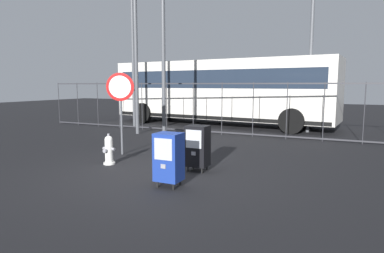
{
  "coord_description": "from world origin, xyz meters",
  "views": [
    {
      "loc": [
        3.68,
        -6.02,
        1.91
      ],
      "look_at": [
        0.3,
        1.2,
        0.9
      ],
      "focal_mm": 30.95,
      "sensor_mm": 36.0,
      "label": 1
    }
  ],
  "objects_px": {
    "bus_near": "(220,89)",
    "street_light_near_right": "(312,23)",
    "newspaper_box_primary": "(197,146)",
    "newspaper_box_secondary": "(169,157)",
    "stop_sign": "(120,96)",
    "street_light_near_left": "(133,45)",
    "fire_hydrant": "(109,150)",
    "street_light_far_right": "(135,13)"
  },
  "relations": [
    {
      "from": "bus_near",
      "to": "street_light_near_right",
      "type": "height_order",
      "value": "street_light_near_right"
    },
    {
      "from": "newspaper_box_primary",
      "to": "newspaper_box_secondary",
      "type": "distance_m",
      "value": 1.26
    },
    {
      "from": "stop_sign",
      "to": "street_light_near_left",
      "type": "xyz_separation_m",
      "value": [
        -3.33,
        5.38,
        2.1
      ]
    },
    {
      "from": "fire_hydrant",
      "to": "stop_sign",
      "type": "bearing_deg",
      "value": 111.52
    },
    {
      "from": "stop_sign",
      "to": "street_light_near_left",
      "type": "height_order",
      "value": "street_light_near_left"
    },
    {
      "from": "newspaper_box_primary",
      "to": "stop_sign",
      "type": "relative_size",
      "value": 0.46
    },
    {
      "from": "newspaper_box_primary",
      "to": "stop_sign",
      "type": "bearing_deg",
      "value": 164.32
    },
    {
      "from": "bus_near",
      "to": "street_light_far_right",
      "type": "height_order",
      "value": "street_light_far_right"
    },
    {
      "from": "fire_hydrant",
      "to": "bus_near",
      "type": "height_order",
      "value": "bus_near"
    },
    {
      "from": "bus_near",
      "to": "street_light_far_right",
      "type": "bearing_deg",
      "value": -109.72
    },
    {
      "from": "street_light_far_right",
      "to": "bus_near",
      "type": "bearing_deg",
      "value": 65.04
    },
    {
      "from": "street_light_near_left",
      "to": "street_light_near_right",
      "type": "height_order",
      "value": "street_light_near_right"
    },
    {
      "from": "newspaper_box_primary",
      "to": "bus_near",
      "type": "distance_m",
      "value": 8.7
    },
    {
      "from": "bus_near",
      "to": "street_light_near_right",
      "type": "relative_size",
      "value": 1.44
    },
    {
      "from": "newspaper_box_primary",
      "to": "street_light_near_right",
      "type": "relative_size",
      "value": 0.14
    },
    {
      "from": "street_light_near_left",
      "to": "street_light_near_right",
      "type": "xyz_separation_m",
      "value": [
        7.49,
        1.3,
        0.58
      ]
    },
    {
      "from": "stop_sign",
      "to": "street_light_far_right",
      "type": "distance_m",
      "value": 4.89
    },
    {
      "from": "newspaper_box_secondary",
      "to": "street_light_far_right",
      "type": "relative_size",
      "value": 0.13
    },
    {
      "from": "newspaper_box_primary",
      "to": "bus_near",
      "type": "relative_size",
      "value": 0.1
    },
    {
      "from": "street_light_near_right",
      "to": "bus_near",
      "type": "bearing_deg",
      "value": 168.28
    },
    {
      "from": "stop_sign",
      "to": "bus_near",
      "type": "height_order",
      "value": "bus_near"
    },
    {
      "from": "bus_near",
      "to": "street_light_near_left",
      "type": "height_order",
      "value": "street_light_near_left"
    },
    {
      "from": "fire_hydrant",
      "to": "street_light_near_left",
      "type": "height_order",
      "value": "street_light_near_left"
    },
    {
      "from": "stop_sign",
      "to": "street_light_near_right",
      "type": "xyz_separation_m",
      "value": [
        4.17,
        6.68,
        2.69
      ]
    },
    {
      "from": "stop_sign",
      "to": "street_light_far_right",
      "type": "height_order",
      "value": "street_light_far_right"
    },
    {
      "from": "newspaper_box_secondary",
      "to": "newspaper_box_primary",
      "type": "bearing_deg",
      "value": 88.88
    },
    {
      "from": "fire_hydrant",
      "to": "bus_near",
      "type": "bearing_deg",
      "value": 92.19
    },
    {
      "from": "street_light_near_right",
      "to": "fire_hydrant",
      "type": "bearing_deg",
      "value": -115.85
    },
    {
      "from": "newspaper_box_primary",
      "to": "street_light_far_right",
      "type": "xyz_separation_m",
      "value": [
        -4.43,
        4.15,
        4.01
      ]
    },
    {
      "from": "newspaper_box_secondary",
      "to": "bus_near",
      "type": "relative_size",
      "value": 0.1
    },
    {
      "from": "street_light_near_left",
      "to": "fire_hydrant",
      "type": "bearing_deg",
      "value": -59.79
    },
    {
      "from": "stop_sign",
      "to": "street_light_far_right",
      "type": "relative_size",
      "value": 0.28
    },
    {
      "from": "street_light_near_right",
      "to": "stop_sign",
      "type": "bearing_deg",
      "value": -121.96
    },
    {
      "from": "fire_hydrant",
      "to": "street_light_near_left",
      "type": "distance_m",
      "value": 8.17
    },
    {
      "from": "street_light_near_left",
      "to": "street_light_far_right",
      "type": "height_order",
      "value": "street_light_far_right"
    },
    {
      "from": "bus_near",
      "to": "fire_hydrant",
      "type": "bearing_deg",
      "value": -82.57
    },
    {
      "from": "newspaper_box_secondary",
      "to": "street_light_near_right",
      "type": "bearing_deg",
      "value": 79.67
    },
    {
      "from": "fire_hydrant",
      "to": "street_light_far_right",
      "type": "xyz_separation_m",
      "value": [
        -2.24,
        4.48,
        4.23
      ]
    },
    {
      "from": "street_light_near_left",
      "to": "street_light_far_right",
      "type": "distance_m",
      "value": 2.62
    },
    {
      "from": "newspaper_box_secondary",
      "to": "bus_near",
      "type": "height_order",
      "value": "bus_near"
    },
    {
      "from": "fire_hydrant",
      "to": "street_light_near_right",
      "type": "bearing_deg",
      "value": 64.15
    },
    {
      "from": "fire_hydrant",
      "to": "newspaper_box_primary",
      "type": "bearing_deg",
      "value": 8.47
    }
  ]
}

